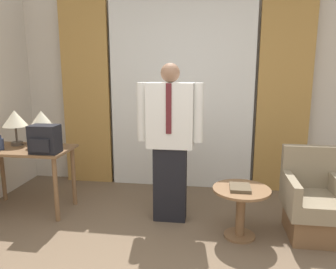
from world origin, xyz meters
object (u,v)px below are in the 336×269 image
(table_lamp_left, at_px, (15,120))
(table_lamp_right, at_px, (41,120))
(armchair, at_px, (312,204))
(backpack, at_px, (45,139))
(bottle_near_edge, at_px, (1,144))
(side_table, at_px, (241,204))
(book, at_px, (240,188))
(desk, at_px, (25,158))
(person, at_px, (170,138))

(table_lamp_left, distance_m, table_lamp_right, 0.33)
(armchair, bearing_deg, backpack, -179.60)
(bottle_near_edge, height_order, side_table, bottle_near_edge)
(armchair, distance_m, side_table, 0.72)
(side_table, relative_size, book, 2.35)
(backpack, distance_m, book, 2.08)
(table_lamp_left, xyz_separation_m, armchair, (3.27, -0.27, -0.73))
(desk, bearing_deg, armchair, -2.63)
(desk, height_order, side_table, desk)
(bottle_near_edge, height_order, backpack, backpack)
(backpack, xyz_separation_m, armchair, (2.76, 0.02, -0.57))
(backpack, bearing_deg, book, -4.16)
(bottle_near_edge, bearing_deg, book, -4.59)
(person, bearing_deg, table_lamp_right, 175.27)
(table_lamp_left, distance_m, side_table, 2.70)
(desk, bearing_deg, person, -0.03)
(table_lamp_left, height_order, bottle_near_edge, table_lamp_left)
(desk, xyz_separation_m, book, (2.39, -0.31, -0.10))
(side_table, bearing_deg, table_lamp_right, 169.54)
(bottle_near_edge, distance_m, backpack, 0.57)
(table_lamp_right, relative_size, side_table, 0.74)
(desk, distance_m, armchair, 3.12)
(bottle_near_edge, bearing_deg, table_lamp_right, 30.49)
(table_lamp_left, relative_size, table_lamp_right, 1.00)
(table_lamp_right, height_order, side_table, table_lamp_right)
(table_lamp_left, distance_m, bottle_near_edge, 0.33)
(table_lamp_right, height_order, armchair, table_lamp_right)
(table_lamp_right, bearing_deg, book, -11.04)
(person, bearing_deg, desk, 179.97)
(table_lamp_right, xyz_separation_m, armchair, (2.94, -0.27, -0.73))
(backpack, bearing_deg, side_table, -3.57)
(table_lamp_right, bearing_deg, side_table, -10.46)
(backpack, bearing_deg, desk, 154.88)
(armchair, bearing_deg, bottle_near_edge, 179.29)
(table_lamp_left, bearing_deg, table_lamp_right, 0.00)
(table_lamp_right, xyz_separation_m, book, (2.22, -0.43, -0.53))
(backpack, relative_size, side_table, 0.54)
(bottle_near_edge, relative_size, armchair, 0.19)
(backpack, height_order, side_table, backpack)
(table_lamp_left, bearing_deg, bottle_near_edge, -102.98)
(bottle_near_edge, distance_m, book, 2.63)
(table_lamp_right, bearing_deg, armchair, -5.17)
(armchair, distance_m, book, 0.76)
(table_lamp_left, relative_size, side_table, 0.74)
(table_lamp_right, relative_size, armchair, 0.48)
(table_lamp_right, bearing_deg, desk, -143.24)
(table_lamp_right, bearing_deg, table_lamp_left, 180.00)
(book, bearing_deg, backpack, 175.84)
(backpack, distance_m, side_table, 2.13)
(person, relative_size, armchair, 1.96)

